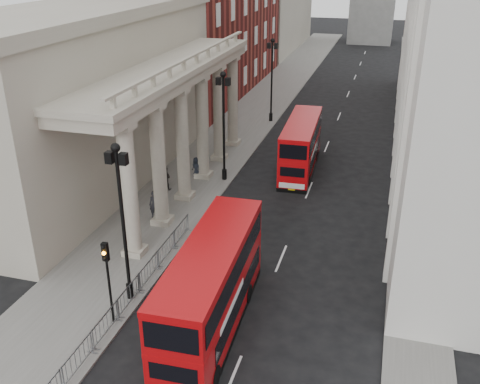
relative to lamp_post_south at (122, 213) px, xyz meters
The scene contains 16 objects.
ground 6.36m from the lamp_post_south, 81.47° to the right, with size 260.00×260.00×0.00m, color black.
sidewalk_west 26.56m from the lamp_post_south, 95.27° to the left, with size 6.00×140.00×0.12m, color slate.
sidewalk_east 29.97m from the lamp_post_south, 61.53° to the left, with size 3.00×140.00×0.12m, color slate.
kerb 26.45m from the lamp_post_south, 88.79° to the left, with size 0.20×140.00×0.14m, color slate.
portico_building 17.18m from the lamp_post_south, 125.27° to the left, with size 9.00×28.00×12.00m, color #A49B89.
east_building 33.42m from the lamp_post_south, 59.34° to the left, with size 8.00×55.00×25.00m, color silver.
lamp_post_south is the anchor object (origin of this frame).
lamp_post_mid 16.00m from the lamp_post_south, 90.00° to the left, with size 1.05×0.44×8.32m.
lamp_post_north 32.00m from the lamp_post_south, 90.00° to the left, with size 1.05×0.44×8.32m.
traffic_light 2.71m from the lamp_post_south, 87.16° to the right, with size 0.28×0.33×4.30m.
crowd_barriers 4.60m from the lamp_post_south, 81.98° to the right, with size 0.50×18.75×1.10m.
bus_near 5.52m from the lamp_post_south, 11.72° to the right, with size 2.84×10.35×4.43m.
bus_far 20.68m from the lamp_post_south, 75.22° to the left, with size 2.70×9.55×4.08m.
pedestrian_a 9.70m from the lamp_post_south, 106.05° to the left, with size 0.69×0.45×1.88m, color black.
pedestrian_b 14.01m from the lamp_post_south, 105.50° to the left, with size 0.84×0.66×1.74m, color black.
pedestrian_c 16.42m from the lamp_post_south, 97.94° to the left, with size 0.80×0.52×1.64m, color black.
Camera 1 is at (11.00, -16.23, 16.36)m, focal length 40.00 mm.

